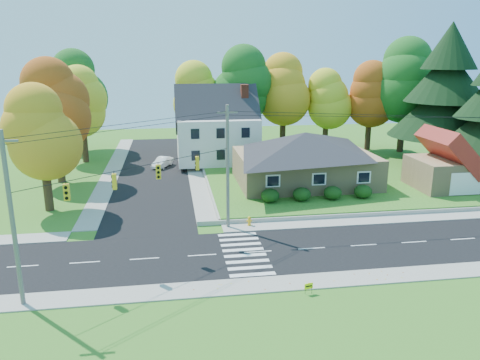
{
  "coord_description": "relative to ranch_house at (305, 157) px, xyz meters",
  "views": [
    {
      "loc": [
        -5.91,
        -30.5,
        13.7
      ],
      "look_at": [
        -0.09,
        8.0,
        3.23
      ],
      "focal_mm": 35.0,
      "sensor_mm": 36.0,
      "label": 1
    }
  ],
  "objects": [
    {
      "name": "tree_lot_0",
      "position": [
        -10.0,
        18.0,
        5.04
      ],
      "size": [
        6.72,
        6.72,
        12.51
      ],
      "color": "#3F2A19",
      "rests_on": "lawn"
    },
    {
      "name": "tree_west_3",
      "position": [
        -27.0,
        24.0,
        5.85
      ],
      "size": [
        7.84,
        7.84,
        14.6
      ],
      "color": "#3F2A19",
      "rests_on": "ground"
    },
    {
      "name": "tree_lot_2",
      "position": [
        2.0,
        18.0,
        5.7
      ],
      "size": [
        7.28,
        7.28,
        13.56
      ],
      "color": "#3F2A19",
      "rests_on": "lawn"
    },
    {
      "name": "tree_lot_1",
      "position": [
        -4.0,
        17.0,
        6.35
      ],
      "size": [
        7.84,
        7.84,
        14.6
      ],
      "color": "#3F2A19",
      "rests_on": "lawn"
    },
    {
      "name": "road_cross",
      "position": [
        -16.0,
        10.0,
        -3.25
      ],
      "size": [
        8.0,
        44.0,
        0.02
      ],
      "primitive_type": "cube",
      "color": "black",
      "rests_on": "ground"
    },
    {
      "name": "traffic_infrastructure",
      "position": [
        -8.15,
        -14.65,
        1.88
      ],
      "size": [
        38.1,
        10.66,
        10.0
      ],
      "color": "#666059",
      "rests_on": "ground"
    },
    {
      "name": "road_main",
      "position": [
        -8.0,
        -16.0,
        -3.26
      ],
      "size": [
        90.0,
        8.0,
        0.02
      ],
      "primitive_type": "cube",
      "color": "black",
      "rests_on": "ground"
    },
    {
      "name": "tree_lot_4",
      "position": [
        14.0,
        16.0,
        5.04
      ],
      "size": [
        6.72,
        6.72,
        12.51
      ],
      "color": "#3F2A19",
      "rests_on": "lawn"
    },
    {
      "name": "sidewalk_south",
      "position": [
        -8.0,
        -21.0,
        -3.23
      ],
      "size": [
        90.0,
        2.0,
        0.08
      ],
      "primitive_type": "cube",
      "color": "#9C9A90",
      "rests_on": "ground"
    },
    {
      "name": "conifer_east_a",
      "position": [
        19.0,
        6.0,
        6.12
      ],
      "size": [
        12.8,
        12.8,
        16.96
      ],
      "color": "#3F2A19",
      "rests_on": "lawn"
    },
    {
      "name": "tree_west_0",
      "position": [
        -25.0,
        -4.0,
        3.89
      ],
      "size": [
        6.16,
        6.16,
        11.47
      ],
      "color": "#3F2A19",
      "rests_on": "ground"
    },
    {
      "name": "white_car",
      "position": [
        -15.0,
        11.5,
        -2.62
      ],
      "size": [
        2.77,
        3.98,
        1.24
      ],
      "primitive_type": "imported",
      "rotation": [
        0.0,
        0.0,
        -0.43
      ],
      "color": "white",
      "rests_on": "road_cross"
    },
    {
      "name": "tree_west_2",
      "position": [
        -25.0,
        16.0,
        4.54
      ],
      "size": [
        6.72,
        6.72,
        12.51
      ],
      "color": "#3F2A19",
      "rests_on": "ground"
    },
    {
      "name": "garage",
      "position": [
        14.0,
        -4.01,
        -0.42
      ],
      "size": [
        7.3,
        6.3,
        4.6
      ],
      "color": "tan",
      "rests_on": "lawn"
    },
    {
      "name": "yard_sign",
      "position": [
        -6.17,
        -22.42,
        -2.78
      ],
      "size": [
        0.54,
        0.15,
        0.68
      ],
      "color": "black",
      "rests_on": "ground"
    },
    {
      "name": "fire_hydrant",
      "position": [
        -7.73,
        -10.73,
        -2.87
      ],
      "size": [
        0.47,
        0.37,
        0.83
      ],
      "color": "#EBA415",
      "rests_on": "ground"
    },
    {
      "name": "tree_lot_3",
      "position": [
        8.0,
        17.0,
        4.39
      ],
      "size": [
        6.16,
        6.16,
        11.47
      ],
      "color": "#3F2A19",
      "rests_on": "lawn"
    },
    {
      "name": "ground",
      "position": [
        -8.0,
        -16.0,
        -3.27
      ],
      "size": [
        120.0,
        120.0,
        0.0
      ],
      "primitive_type": "plane",
      "color": "#3D7923"
    },
    {
      "name": "tree_lot_5",
      "position": [
        18.0,
        14.0,
        7.0
      ],
      "size": [
        8.4,
        8.4,
        15.64
      ],
      "color": "#3F2A19",
      "rests_on": "lawn"
    },
    {
      "name": "colonial_house",
      "position": [
        -7.96,
        12.0,
        1.32
      ],
      "size": [
        10.4,
        8.4,
        9.6
      ],
      "color": "silver",
      "rests_on": "lawn"
    },
    {
      "name": "sidewalk_north",
      "position": [
        -8.0,
        -11.0,
        -3.23
      ],
      "size": [
        90.0,
        2.0,
        0.08
      ],
      "primitive_type": "cube",
      "color": "#9C9A90",
      "rests_on": "ground"
    },
    {
      "name": "hedge_row",
      "position": [
        -0.5,
        -6.2,
        -2.13
      ],
      "size": [
        10.7,
        1.7,
        1.27
      ],
      "color": "#163A10",
      "rests_on": "lawn"
    },
    {
      "name": "tree_west_1",
      "position": [
        -26.0,
        6.0,
        5.2
      ],
      "size": [
        7.28,
        7.28,
        13.56
      ],
      "color": "#3F2A19",
      "rests_on": "ground"
    },
    {
      "name": "lawn",
      "position": [
        5.0,
        5.0,
        -3.02
      ],
      "size": [
        30.0,
        30.0,
        0.5
      ],
      "primitive_type": "cube",
      "color": "#3D7923",
      "rests_on": "ground"
    },
    {
      "name": "ranch_house",
      "position": [
        0.0,
        0.0,
        0.0
      ],
      "size": [
        14.6,
        10.6,
        5.4
      ],
      "color": "tan",
      "rests_on": "lawn"
    }
  ]
}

